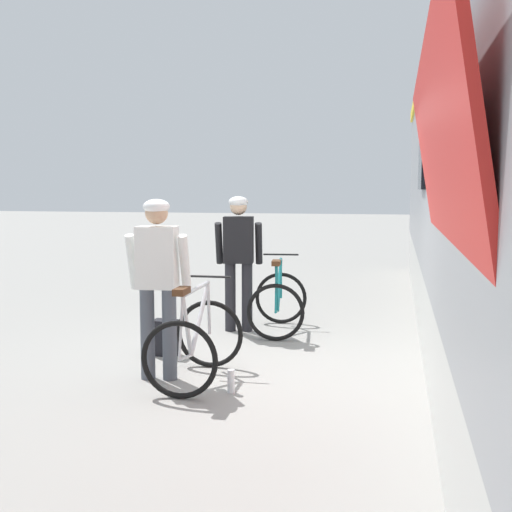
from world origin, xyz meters
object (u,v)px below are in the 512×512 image
cyclist_near_in_white (158,272)px  bicycle_near_silver (195,341)px  water_bottle_near_the_bikes (231,381)px  cyclist_far_in_dark (239,251)px  bicycle_far_teal (278,301)px  backpack_on_platform (165,338)px

cyclist_near_in_white → bicycle_near_silver: cyclist_near_in_white is taller
bicycle_near_silver → water_bottle_near_the_bikes: 0.56m
cyclist_near_in_white → cyclist_far_in_dark: (0.25, 2.22, 0.00)m
water_bottle_near_the_bikes → cyclist_near_in_white: bearing=161.9°
cyclist_far_in_dark → bicycle_far_teal: bearing=6.4°
cyclist_near_in_white → bicycle_near_silver: 0.76m
cyclist_far_in_dark → bicycle_near_silver: cyclist_far_in_dark is taller
cyclist_near_in_white → bicycle_near_silver: size_ratio=1.62×
bicycle_near_silver → cyclist_near_in_white: bearing=176.9°
cyclist_near_in_white → backpack_on_platform: bearing=106.5°
cyclist_near_in_white → backpack_on_platform: 1.23m
cyclist_far_in_dark → backpack_on_platform: size_ratio=4.40×
bicycle_near_silver → water_bottle_near_the_bikes: bearing=-30.0°
cyclist_near_in_white → water_bottle_near_the_bikes: (0.80, -0.26, -0.95)m
water_bottle_near_the_bikes → bicycle_far_teal: bearing=90.6°
cyclist_near_in_white → bicycle_far_teal: 2.49m
backpack_on_platform → bicycle_near_silver: bearing=-49.5°
cyclist_far_in_dark → bicycle_near_silver: size_ratio=1.62×
bicycle_near_silver → cyclist_far_in_dark: bearing=93.3°
cyclist_near_in_white → cyclist_far_in_dark: bearing=83.5°
backpack_on_platform → water_bottle_near_the_bikes: 1.53m
cyclist_far_in_dark → cyclist_near_in_white: bearing=-96.5°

